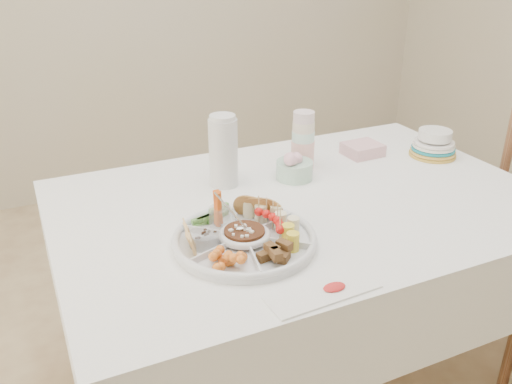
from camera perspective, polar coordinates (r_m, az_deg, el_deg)
name	(u,v)px	position (r m, az deg, el deg)	size (l,w,h in m)	color
floor	(296,382)	(2.15, 4.26, -19.35)	(4.00, 4.00, 0.00)	tan
dining_table	(300,299)	(1.90, 4.62, -11.16)	(1.52, 1.02, 0.76)	white
party_tray	(244,237)	(1.45, -1.22, -4.79)	(0.38, 0.38, 0.04)	white
bean_dip	(244,235)	(1.44, -1.22, -4.53)	(0.11, 0.11, 0.04)	#4D291A
tortillas	(258,209)	(1.55, 0.21, -1.78)	(0.11, 0.11, 0.07)	#9A6A3D
carrot_cucumber	(213,207)	(1.51, -4.57, -1.63)	(0.12, 0.12, 0.11)	#D65414
pita_raisins	(196,236)	(1.42, -6.38, -4.63)	(0.12, 0.12, 0.06)	#EBB065
cherries	(229,258)	(1.33, -2.90, -6.96)	(0.11, 0.11, 0.04)	#EB9741
granola_chunks	(280,251)	(1.36, 2.51, -6.27)	(0.11, 0.11, 0.05)	#442D19
banana_tomato	(292,220)	(1.46, 3.77, -2.93)	(0.11, 0.11, 0.09)	#F2D17F
cup_stack	(303,137)	(1.91, 4.98, 5.74)	(0.08, 0.08, 0.23)	white
thermos	(223,150)	(1.76, -3.46, 4.42)	(0.09, 0.09, 0.24)	silver
flower_bowl	(295,166)	(1.84, 4.08, 2.77)	(0.12, 0.12, 0.09)	#A3C1B2
napkin_stack	(362,149)	(2.09, 11.15, 4.43)	(0.13, 0.12, 0.04)	beige
plate_stack	(434,142)	(2.13, 18.23, 5.02)	(0.17, 0.17, 0.11)	gold
placemat	(323,292)	(1.28, 7.08, -10.45)	(0.27, 0.09, 0.01)	white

